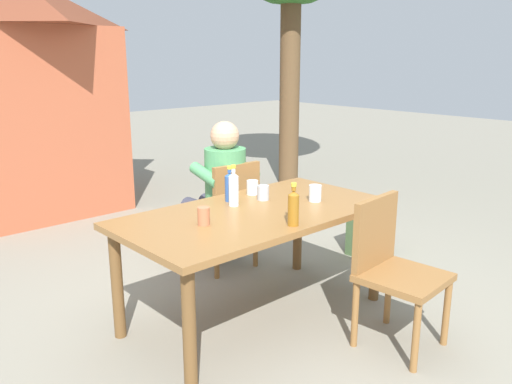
% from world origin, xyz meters
% --- Properties ---
extents(ground_plane, '(24.00, 24.00, 0.00)m').
position_xyz_m(ground_plane, '(0.00, 0.00, 0.00)').
color(ground_plane, gray).
extents(dining_table, '(1.72, 0.90, 0.72)m').
position_xyz_m(dining_table, '(0.00, 0.00, 0.64)').
color(dining_table, olive).
rests_on(dining_table, ground_plane).
extents(chair_far_right, '(0.47, 0.47, 0.87)m').
position_xyz_m(chair_far_right, '(0.38, 0.75, 0.49)').
color(chair_far_right, olive).
rests_on(chair_far_right, ground_plane).
extents(chair_near_right, '(0.47, 0.47, 0.87)m').
position_xyz_m(chair_near_right, '(0.38, -0.75, 0.49)').
color(chair_near_right, olive).
rests_on(chair_near_right, ground_plane).
extents(person_in_white_shirt, '(0.47, 0.62, 1.18)m').
position_xyz_m(person_in_white_shirt, '(0.39, 0.86, 0.66)').
color(person_in_white_shirt, '#4C935B').
rests_on(person_in_white_shirt, ground_plane).
extents(bottle_blue, '(0.06, 0.06, 0.24)m').
position_xyz_m(bottle_blue, '(0.02, 0.28, 0.83)').
color(bottle_blue, '#2D56A3').
rests_on(bottle_blue, dining_table).
extents(bottle_clear, '(0.06, 0.06, 0.27)m').
position_xyz_m(bottle_clear, '(-0.03, 0.18, 0.84)').
color(bottle_clear, white).
rests_on(bottle_clear, dining_table).
extents(bottle_amber, '(0.06, 0.06, 0.25)m').
position_xyz_m(bottle_amber, '(-0.04, -0.36, 0.83)').
color(bottle_amber, '#996019').
rests_on(bottle_amber, dining_table).
extents(cup_terracotta, '(0.07, 0.07, 0.10)m').
position_xyz_m(cup_terracotta, '(-0.41, -0.01, 0.78)').
color(cup_terracotta, '#BC6B47').
rests_on(cup_terracotta, dining_table).
extents(cup_steel, '(0.08, 0.08, 0.10)m').
position_xyz_m(cup_steel, '(0.20, 0.15, 0.77)').
color(cup_steel, '#B2B7BC').
rests_on(cup_steel, dining_table).
extents(cup_white, '(0.08, 0.08, 0.10)m').
position_xyz_m(cup_white, '(0.25, 0.31, 0.77)').
color(cup_white, white).
rests_on(cup_white, dining_table).
extents(cup_glass, '(0.08, 0.08, 0.11)m').
position_xyz_m(cup_glass, '(0.44, -0.10, 0.78)').
color(cup_glass, silver).
rests_on(cup_glass, dining_table).
extents(backpack_by_near_side, '(0.30, 0.23, 0.46)m').
position_xyz_m(backpack_by_near_side, '(1.46, 0.21, 0.22)').
color(backpack_by_near_side, '#47663D').
rests_on(backpack_by_near_side, ground_plane).
extents(brick_kiosk, '(1.85, 1.88, 2.50)m').
position_xyz_m(brick_kiosk, '(-0.12, 3.58, 1.31)').
color(brick_kiosk, '#B25638').
rests_on(brick_kiosk, ground_plane).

